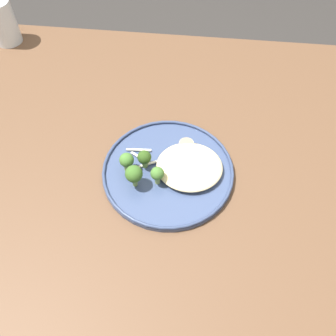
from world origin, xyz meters
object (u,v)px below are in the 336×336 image
Objects in this scene: water_glass at (4,25)px; seared_scallop_right_edge at (195,149)px; seared_scallop_front_small at (178,161)px; seared_scallop_left_edge at (189,165)px; seared_scallop_on_noodles at (201,157)px; broccoli_floret_center_pile at (157,174)px; broccoli_floret_small_sprig at (134,174)px; dinner_plate at (168,171)px; broccoli_floret_beside_noodles at (127,161)px; seared_scallop_half_hidden at (186,144)px; broccoli_floret_front_edge at (144,159)px; seared_scallop_center_golden at (200,181)px.

seared_scallop_right_edge is at bearing 147.48° from water_glass.
seared_scallop_left_edge is at bearing 158.25° from seared_scallop_front_small.
broccoli_floret_center_pile reaches higher than seared_scallop_on_noodles.
broccoli_floret_small_sprig is (0.09, 0.07, 0.03)m from seared_scallop_front_small.
water_glass reaches higher than dinner_plate.
dinner_plate is 0.08m from seared_scallop_right_edge.
broccoli_floret_beside_noodles is 0.41× the size of water_glass.
seared_scallop_half_hidden is (0.04, -0.03, 0.00)m from seared_scallop_on_noodles.
seared_scallop_left_edge is 0.08m from broccoli_floret_center_pile.
seared_scallop_half_hidden is at bearing -147.90° from broccoli_floret_beside_noodles.
broccoli_floret_small_sprig reaches higher than seared_scallop_left_edge.
seared_scallop_on_noodles is (-0.07, -0.04, 0.01)m from dinner_plate.
water_glass reaches higher than broccoli_floret_center_pile.
seared_scallop_right_edge and seared_scallop_front_small have the same top height.
seared_scallop_front_small is 0.63× the size of broccoli_floret_center_pile.
seared_scallop_center_golden is at bearing 164.69° from broccoli_floret_front_edge.
seared_scallop_right_edge is 0.12m from broccoli_floret_center_pile.
water_glass is at bearing -39.29° from dinner_plate.
dinner_plate is 8.61× the size of seared_scallop_half_hidden.
broccoli_floret_front_edge is at bearing 4.05° from seared_scallop_left_edge.
seared_scallop_center_golden is 0.13m from broccoli_floret_front_edge.
broccoli_floret_small_sprig is (-0.02, 0.04, 0.01)m from broccoli_floret_beside_noodles.
broccoli_floret_front_edge reaches higher than seared_scallop_on_noodles.
seared_scallop_front_small is at bearing 143.27° from water_glass.
dinner_plate is at bearing -146.18° from broccoli_floret_small_sprig.
seared_scallop_right_edge reaches higher than seared_scallop_on_noodles.
seared_scallop_right_edge is 0.12m from broccoli_floret_front_edge.
seared_scallop_center_golden is at bearing 158.11° from dinner_plate.
seared_scallop_half_hidden is at bearing -104.20° from seared_scallop_front_small.
water_glass is (0.56, -0.41, 0.03)m from seared_scallop_left_edge.
seared_scallop_center_golden is 0.09m from seared_scallop_right_edge.
seared_scallop_left_edge is 1.49× the size of seared_scallop_on_noodles.
dinner_plate is 4.85× the size of broccoli_floret_small_sprig.
broccoli_floret_front_edge is 0.38× the size of water_glass.
broccoli_floret_center_pile is at bearing 35.29° from seared_scallop_left_edge.
broccoli_floret_small_sprig is at bearing 6.64° from seared_scallop_center_golden.
seared_scallop_on_noodles is 0.16m from broccoli_floret_small_sprig.
broccoli_floret_front_edge is (0.12, -0.03, 0.02)m from seared_scallop_center_golden.
seared_scallop_center_golden is 0.69× the size of broccoli_floret_front_edge.
broccoli_floret_center_pile is at bearing 63.13° from seared_scallop_half_hidden.
broccoli_floret_front_edge reaches higher than seared_scallop_left_edge.
broccoli_floret_front_edge is at bearing -161.91° from broccoli_floret_beside_noodles.
seared_scallop_front_small is 0.11m from broccoli_floret_small_sprig.
seared_scallop_left_edge is (-0.04, -0.01, 0.01)m from dinner_plate.
seared_scallop_front_small is (0.01, 0.05, -0.00)m from seared_scallop_half_hidden.
seared_scallop_center_golden is (-0.07, 0.03, 0.01)m from dinner_plate.
seared_scallop_half_hidden is (0.02, -0.01, -0.00)m from seared_scallop_right_edge.
seared_scallop_left_edge is 1.13× the size of seared_scallop_front_small.
seared_scallop_on_noodles is at bearing -164.66° from broccoli_floret_front_edge.
seared_scallop_front_small is 0.60× the size of broccoli_floret_beside_noodles.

